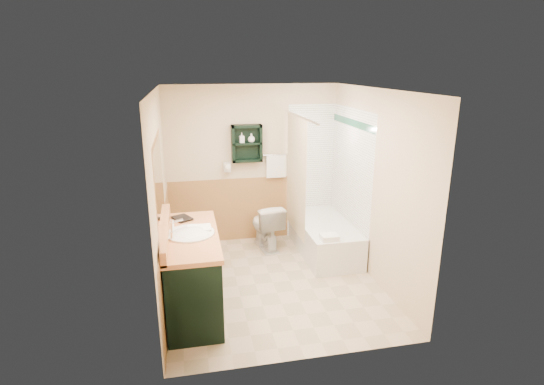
{
  "coord_description": "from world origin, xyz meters",
  "views": [
    {
      "loc": [
        -0.99,
        -4.74,
        2.66
      ],
      "look_at": [
        0.03,
        0.2,
        1.14
      ],
      "focal_mm": 28.0,
      "sensor_mm": 36.0,
      "label": 1
    }
  ],
  "objects": [
    {
      "name": "floor",
      "position": [
        0.0,
        0.0,
        0.0
      ],
      "size": [
        3.0,
        3.0,
        0.0
      ],
      "primitive_type": "plane",
      "color": "#C1A98D",
      "rests_on": "ground"
    },
    {
      "name": "back_wall",
      "position": [
        0.0,
        1.52,
        1.2
      ],
      "size": [
        2.6,
        0.04,
        2.4
      ],
      "primitive_type": "cube",
      "color": "beige",
      "rests_on": "ground"
    },
    {
      "name": "left_wall",
      "position": [
        -1.32,
        0.0,
        1.2
      ],
      "size": [
        0.04,
        3.0,
        2.4
      ],
      "primitive_type": "cube",
      "color": "beige",
      "rests_on": "ground"
    },
    {
      "name": "right_wall",
      "position": [
        1.32,
        0.0,
        1.2
      ],
      "size": [
        0.04,
        3.0,
        2.4
      ],
      "primitive_type": "cube",
      "color": "beige",
      "rests_on": "ground"
    },
    {
      "name": "ceiling",
      "position": [
        0.0,
        0.0,
        2.42
      ],
      "size": [
        2.6,
        3.0,
        0.04
      ],
      "primitive_type": "cube",
      "color": "white",
      "rests_on": "back_wall"
    },
    {
      "name": "wainscot_left",
      "position": [
        -1.29,
        0.0,
        0.5
      ],
      "size": [
        2.98,
        2.98,
        1.0
      ],
      "primitive_type": null,
      "color": "#BC814C",
      "rests_on": "left_wall"
    },
    {
      "name": "wainscot_back",
      "position": [
        0.0,
        1.49,
        0.5
      ],
      "size": [
        2.58,
        2.58,
        1.0
      ],
      "primitive_type": null,
      "color": "#BC814C",
      "rests_on": "back_wall"
    },
    {
      "name": "mirror_frame",
      "position": [
        -1.27,
        -0.55,
        1.5
      ],
      "size": [
        1.3,
        1.3,
        1.0
      ],
      "primitive_type": null,
      "color": "olive",
      "rests_on": "left_wall"
    },
    {
      "name": "mirror_glass",
      "position": [
        -1.27,
        -0.55,
        1.5
      ],
      "size": [
        1.2,
        1.2,
        0.9
      ],
      "primitive_type": null,
      "color": "white",
      "rests_on": "left_wall"
    },
    {
      "name": "tile_right",
      "position": [
        1.28,
        0.75,
        1.05
      ],
      "size": [
        1.5,
        1.5,
        2.1
      ],
      "primitive_type": null,
      "color": "white",
      "rests_on": "right_wall"
    },
    {
      "name": "tile_back",
      "position": [
        1.03,
        1.48,
        1.05
      ],
      "size": [
        0.95,
        0.95,
        2.1
      ],
      "primitive_type": null,
      "color": "white",
      "rests_on": "back_wall"
    },
    {
      "name": "tile_accent",
      "position": [
        1.27,
        0.75,
        1.9
      ],
      "size": [
        1.5,
        1.5,
        0.1
      ],
      "primitive_type": null,
      "color": "#154C34",
      "rests_on": "right_wall"
    },
    {
      "name": "wall_shelf",
      "position": [
        -0.1,
        1.41,
        1.55
      ],
      "size": [
        0.45,
        0.15,
        0.55
      ],
      "primitive_type": "cube",
      "color": "black",
      "rests_on": "back_wall"
    },
    {
      "name": "hair_dryer",
      "position": [
        -0.4,
        1.43,
        1.2
      ],
      "size": [
        0.1,
        0.24,
        0.18
      ],
      "primitive_type": null,
      "color": "silver",
      "rests_on": "back_wall"
    },
    {
      "name": "towel_bar",
      "position": [
        0.35,
        1.45,
        1.35
      ],
      "size": [
        0.4,
        0.06,
        0.4
      ],
      "primitive_type": null,
      "color": "white",
      "rests_on": "back_wall"
    },
    {
      "name": "curtain_rod",
      "position": [
        0.53,
        0.75,
        2.0
      ],
      "size": [
        0.03,
        1.6,
        0.03
      ],
      "primitive_type": "cylinder",
      "rotation": [
        1.57,
        0.0,
        0.0
      ],
      "color": "silver",
      "rests_on": "back_wall"
    },
    {
      "name": "shower_curtain",
      "position": [
        0.53,
        0.92,
        1.15
      ],
      "size": [
        1.05,
        1.05,
        1.7
      ],
      "primitive_type": null,
      "color": "beige",
      "rests_on": "curtain_rod"
    },
    {
      "name": "vanity",
      "position": [
        -0.99,
        -0.41,
        0.46
      ],
      "size": [
        0.59,
        1.45,
        0.92
      ],
      "primitive_type": "cube",
      "color": "black",
      "rests_on": "ground"
    },
    {
      "name": "bathtub",
      "position": [
        0.93,
        0.75,
        0.23
      ],
      "size": [
        0.7,
        1.5,
        0.47
      ],
      "primitive_type": "cube",
      "color": "silver",
      "rests_on": "ground"
    },
    {
      "name": "toilet",
      "position": [
        0.12,
        1.09,
        0.34
      ],
      "size": [
        0.5,
        0.76,
        0.69
      ],
      "primitive_type": "imported",
      "rotation": [
        0.0,
        0.0,
        3.3
      ],
      "color": "silver",
      "rests_on": "ground"
    },
    {
      "name": "counter_towel",
      "position": [
        -0.89,
        -0.33,
        0.94
      ],
      "size": [
        0.25,
        0.2,
        0.04
      ],
      "primitive_type": "cube",
      "color": "white",
      "rests_on": "vanity"
    },
    {
      "name": "vanity_book",
      "position": [
        -1.16,
        0.03,
        1.04
      ],
      "size": [
        0.17,
        0.1,
        0.24
      ],
      "primitive_type": "imported",
      "rotation": [
        0.0,
        0.0,
        0.47
      ],
      "color": "black",
      "rests_on": "vanity"
    },
    {
      "name": "tub_towel",
      "position": [
        0.78,
        0.12,
        0.5
      ],
      "size": [
        0.22,
        0.19,
        0.07
      ],
      "primitive_type": "cube",
      "color": "white",
      "rests_on": "bathtub"
    },
    {
      "name": "soap_bottle_a",
      "position": [
        -0.17,
        1.4,
        1.6
      ],
      "size": [
        0.09,
        0.15,
        0.07
      ],
      "primitive_type": "imported",
      "rotation": [
        0.0,
        0.0,
        0.14
      ],
      "color": "silver",
      "rests_on": "wall_shelf"
    },
    {
      "name": "soap_bottle_b",
      "position": [
        -0.03,
        1.4,
        1.62
      ],
      "size": [
        0.11,
        0.14,
        0.1
      ],
      "primitive_type": "imported",
      "rotation": [
        0.0,
        0.0,
        -0.08
      ],
      "color": "silver",
      "rests_on": "wall_shelf"
    }
  ]
}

